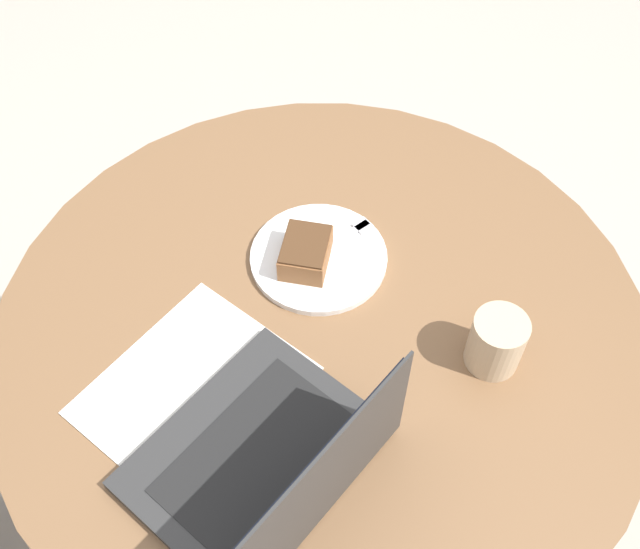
% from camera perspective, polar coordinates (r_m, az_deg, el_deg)
% --- Properties ---
extents(ground_plane, '(12.00, 12.00, 0.00)m').
position_cam_1_polar(ground_plane, '(1.83, 0.07, -16.23)').
color(ground_plane, '#B7AD9E').
extents(dining_table, '(1.03, 1.03, 0.74)m').
position_cam_1_polar(dining_table, '(1.33, 0.10, -7.89)').
color(dining_table, brown).
rests_on(dining_table, ground_plane).
extents(paper_document, '(0.30, 0.26, 0.00)m').
position_cam_1_polar(paper_document, '(1.12, -9.59, -8.69)').
color(paper_document, white).
rests_on(paper_document, dining_table).
extents(plate, '(0.23, 0.23, 0.01)m').
position_cam_1_polar(plate, '(1.24, -0.10, 1.32)').
color(plate, white).
rests_on(plate, dining_table).
extents(cake_slice, '(0.12, 0.11, 0.05)m').
position_cam_1_polar(cake_slice, '(1.21, -1.11, 1.69)').
color(cake_slice, brown).
rests_on(cake_slice, plate).
extents(fork, '(0.17, 0.05, 0.00)m').
position_cam_1_polar(fork, '(1.25, 1.39, 2.57)').
color(fork, silver).
rests_on(fork, plate).
extents(coffee_glass, '(0.08, 0.08, 0.10)m').
position_cam_1_polar(coffee_glass, '(1.12, 13.28, -5.03)').
color(coffee_glass, '#C6AD89').
rests_on(coffee_glass, dining_table).
extents(laptop, '(0.32, 0.26, 0.22)m').
position_cam_1_polar(laptop, '(1.03, -3.95, -13.97)').
color(laptop, '#2D2D2D').
rests_on(laptop, dining_table).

